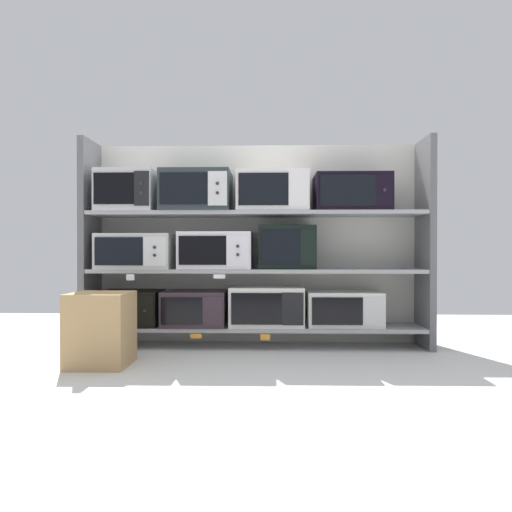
# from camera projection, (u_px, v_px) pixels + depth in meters

# --- Properties ---
(ground) EXTENTS (6.58, 6.00, 0.02)m
(ground) POSITION_uv_depth(u_px,v_px,m) (251.00, 381.00, 2.89)
(ground) COLOR silver
(back_panel) EXTENTS (2.78, 0.04, 1.62)m
(back_panel) POSITION_uv_depth(u_px,v_px,m) (257.00, 244.00, 4.10)
(back_panel) COLOR beige
(back_panel) RESTS_ON ground
(upright_left) EXTENTS (0.05, 0.40, 1.62)m
(upright_left) POSITION_uv_depth(u_px,v_px,m) (90.00, 243.00, 3.92)
(upright_left) COLOR #5B5B5E
(upright_left) RESTS_ON ground
(upright_right) EXTENTS (0.05, 0.40, 1.62)m
(upright_right) POSITION_uv_depth(u_px,v_px,m) (425.00, 243.00, 3.85)
(upright_right) COLOR #5B5B5E
(upright_right) RESTS_ON ground
(shelf_0) EXTENTS (2.58, 0.40, 0.03)m
(shelf_0) POSITION_uv_depth(u_px,v_px,m) (256.00, 327.00, 3.89)
(shelf_0) COLOR #99999E
(shelf_0) RESTS_ON ground
(microwave_0) EXTENTS (0.47, 0.41, 0.27)m
(microwave_0) POSITION_uv_depth(u_px,v_px,m) (131.00, 308.00, 3.91)
(microwave_0) COLOR black
(microwave_0) RESTS_ON shelf_0
(microwave_1) EXTENTS (0.49, 0.43, 0.27)m
(microwave_1) POSITION_uv_depth(u_px,v_px,m) (195.00, 308.00, 3.90)
(microwave_1) COLOR #342730
(microwave_1) RESTS_ON shelf_0
(microwave_2) EXTENTS (0.57, 0.39, 0.30)m
(microwave_2) POSITION_uv_depth(u_px,v_px,m) (267.00, 306.00, 3.88)
(microwave_2) COLOR silver
(microwave_2) RESTS_ON shelf_0
(microwave_3) EXTENTS (0.58, 0.34, 0.27)m
(microwave_3) POSITION_uv_depth(u_px,v_px,m) (344.00, 309.00, 3.87)
(microwave_3) COLOR silver
(microwave_3) RESTS_ON shelf_0
(price_tag_0) EXTENTS (0.09, 0.00, 0.03)m
(price_tag_0) POSITION_uv_depth(u_px,v_px,m) (196.00, 336.00, 3.70)
(price_tag_0) COLOR orange
(price_tag_1) EXTENTS (0.07, 0.00, 0.05)m
(price_tag_1) POSITION_uv_depth(u_px,v_px,m) (265.00, 337.00, 3.68)
(price_tag_1) COLOR orange
(shelf_1) EXTENTS (2.58, 0.40, 0.03)m
(shelf_1) POSITION_uv_depth(u_px,v_px,m) (256.00, 271.00, 3.89)
(shelf_1) COLOR #99999E
(microwave_4) EXTENTS (0.58, 0.43, 0.27)m
(microwave_4) POSITION_uv_depth(u_px,v_px,m) (137.00, 251.00, 3.91)
(microwave_4) COLOR #B8B8B6
(microwave_4) RESTS_ON shelf_1
(microwave_5) EXTENTS (0.56, 0.41, 0.29)m
(microwave_5) POSITION_uv_depth(u_px,v_px,m) (216.00, 250.00, 3.89)
(microwave_5) COLOR silver
(microwave_5) RESTS_ON shelf_1
(microwave_6) EXTENTS (0.44, 0.34, 0.34)m
(microwave_6) POSITION_uv_depth(u_px,v_px,m) (287.00, 247.00, 3.87)
(microwave_6) COLOR black
(microwave_6) RESTS_ON shelf_1
(price_tag_2) EXTENTS (0.06, 0.00, 0.05)m
(price_tag_2) POSITION_uv_depth(u_px,v_px,m) (130.00, 277.00, 3.71)
(price_tag_2) COLOR white
(price_tag_3) EXTENTS (0.09, 0.00, 0.03)m
(price_tag_3) POSITION_uv_depth(u_px,v_px,m) (219.00, 276.00, 3.69)
(price_tag_3) COLOR white
(shelf_2) EXTENTS (2.58, 0.40, 0.03)m
(shelf_2) POSITION_uv_depth(u_px,v_px,m) (256.00, 214.00, 3.88)
(shelf_2) COLOR #99999E
(microwave_7) EXTENTS (0.44, 0.44, 0.32)m
(microwave_7) POSITION_uv_depth(u_px,v_px,m) (129.00, 192.00, 3.90)
(microwave_7) COLOR #BDBCBF
(microwave_7) RESTS_ON shelf_2
(microwave_8) EXTENTS (0.54, 0.44, 0.32)m
(microwave_8) POSITION_uv_depth(u_px,v_px,m) (197.00, 192.00, 3.89)
(microwave_8) COLOR #283235
(microwave_8) RESTS_ON shelf_2
(microwave_9) EXTENTS (0.56, 0.39, 0.31)m
(microwave_9) POSITION_uv_depth(u_px,v_px,m) (273.00, 192.00, 3.87)
(microwave_9) COLOR silver
(microwave_9) RESTS_ON shelf_2
(microwave_10) EXTENTS (0.57, 0.41, 0.29)m
(microwave_10) POSITION_uv_depth(u_px,v_px,m) (351.00, 193.00, 3.86)
(microwave_10) COLOR black
(microwave_10) RESTS_ON shelf_2
(shipping_carton) EXTENTS (0.38, 0.38, 0.48)m
(shipping_carton) POSITION_uv_depth(u_px,v_px,m) (101.00, 329.00, 3.23)
(shipping_carton) COLOR tan
(shipping_carton) RESTS_ON ground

